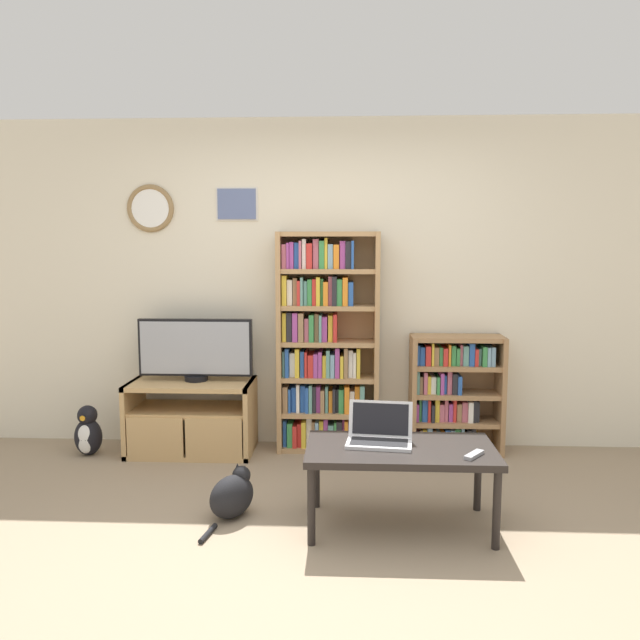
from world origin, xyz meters
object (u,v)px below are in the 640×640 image
object	(u,v)px
tv_stand	(192,417)
cat	(233,495)
bookshelf_short	(452,394)
coffee_table	(400,455)
television	(195,349)
bookshelf_tall	(323,345)
penguin_figurine	(88,433)
laptop	(380,433)
remote_near_laptop	(474,455)

from	to	relation	value
tv_stand	cat	distance (m)	1.26
bookshelf_short	coffee_table	size ratio (longest dim) A/B	0.86
television	cat	distance (m)	1.44
coffee_table	tv_stand	bearing A→B (deg)	141.39
television	bookshelf_tall	xyz separation A→B (m)	(0.99, 0.10, 0.02)
bookshelf_short	penguin_figurine	world-z (taller)	bookshelf_short
tv_stand	penguin_figurine	distance (m)	0.80
television	bookshelf_tall	bearing A→B (deg)	5.83
tv_stand	cat	size ratio (longest dim) A/B	1.77
tv_stand	television	distance (m)	0.53
penguin_figurine	cat	bearing A→B (deg)	-37.77
bookshelf_short	laptop	distance (m)	1.44
tv_stand	coffee_table	xyz separation A→B (m)	(1.52, -1.21, 0.14)
tv_stand	laptop	bearing A→B (deg)	-39.40
television	penguin_figurine	bearing A→B (deg)	-169.90
tv_stand	penguin_figurine	size ratio (longest dim) A/B	2.46
bookshelf_tall	cat	world-z (taller)	bookshelf_tall
television	laptop	distance (m)	1.84
remote_near_laptop	laptop	bearing A→B (deg)	-165.55
laptop	cat	bearing A→B (deg)	-175.28
bookshelf_tall	bookshelf_short	xyz separation A→B (m)	(1.01, -0.00, -0.38)
penguin_figurine	bookshelf_short	bearing A→B (deg)	4.96
bookshelf_tall	laptop	world-z (taller)	bookshelf_tall
coffee_table	cat	xyz separation A→B (m)	(-0.98, 0.09, -0.30)
bookshelf_tall	remote_near_laptop	bearing A→B (deg)	-59.60
tv_stand	coffee_table	world-z (taller)	tv_stand
bookshelf_tall	penguin_figurine	bearing A→B (deg)	-172.23
bookshelf_tall	penguin_figurine	distance (m)	1.94
bookshelf_short	penguin_figurine	distance (m)	2.84
laptop	bookshelf_tall	bearing A→B (deg)	112.85
bookshelf_tall	tv_stand	bearing A→B (deg)	-171.96
coffee_table	bookshelf_tall	bearing A→B (deg)	110.15
bookshelf_short	remote_near_laptop	world-z (taller)	bookshelf_short
remote_near_laptop	penguin_figurine	bearing A→B (deg)	-167.97
laptop	cat	size ratio (longest dim) A/B	0.73
television	bookshelf_tall	distance (m)	0.99
tv_stand	laptop	xyz separation A→B (m)	(1.40, -1.15, 0.25)
laptop	penguin_figurine	xyz separation A→B (m)	(-2.19, 1.05, -0.36)
television	penguin_figurine	size ratio (longest dim) A/B	2.27
laptop	television	bearing A→B (deg)	145.32
penguin_figurine	tv_stand	bearing A→B (deg)	7.43
television	coffee_table	distance (m)	1.99
cat	penguin_figurine	xyz separation A→B (m)	(-1.32, 1.02, 0.05)
bookshelf_short	penguin_figurine	xyz separation A→B (m)	(-2.81, -0.24, -0.28)
laptop	cat	distance (m)	0.96
bookshelf_short	laptop	bearing A→B (deg)	-115.71
tv_stand	remote_near_laptop	world-z (taller)	tv_stand
television	remote_near_laptop	size ratio (longest dim) A/B	5.74
coffee_table	laptop	size ratio (longest dim) A/B	2.70
coffee_table	laptop	world-z (taller)	laptop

